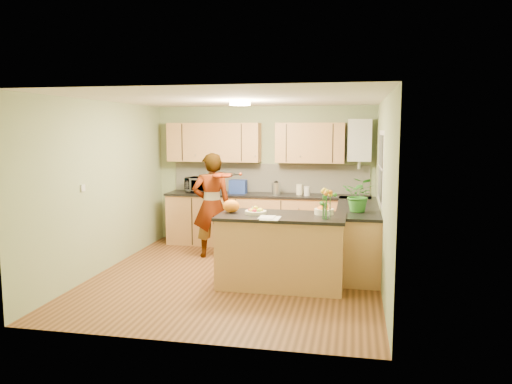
# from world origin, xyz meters

# --- Properties ---
(floor) EXTENTS (4.50, 4.50, 0.00)m
(floor) POSITION_xyz_m (0.00, 0.00, 0.00)
(floor) COLOR #502F17
(floor) RESTS_ON ground
(ceiling) EXTENTS (4.00, 4.50, 0.02)m
(ceiling) POSITION_xyz_m (0.00, 0.00, 2.50)
(ceiling) COLOR silver
(ceiling) RESTS_ON wall_back
(wall_back) EXTENTS (4.00, 0.02, 2.50)m
(wall_back) POSITION_xyz_m (0.00, 2.25, 1.25)
(wall_back) COLOR #8D9D70
(wall_back) RESTS_ON floor
(wall_front) EXTENTS (4.00, 0.02, 2.50)m
(wall_front) POSITION_xyz_m (0.00, -2.25, 1.25)
(wall_front) COLOR #8D9D70
(wall_front) RESTS_ON floor
(wall_left) EXTENTS (0.02, 4.50, 2.50)m
(wall_left) POSITION_xyz_m (-2.00, 0.00, 1.25)
(wall_left) COLOR #8D9D70
(wall_left) RESTS_ON floor
(wall_right) EXTENTS (0.02, 4.50, 2.50)m
(wall_right) POSITION_xyz_m (2.00, 0.00, 1.25)
(wall_right) COLOR #8D9D70
(wall_right) RESTS_ON floor
(back_counter) EXTENTS (3.64, 0.62, 0.94)m
(back_counter) POSITION_xyz_m (0.10, 1.95, 0.47)
(back_counter) COLOR #A66F42
(back_counter) RESTS_ON floor
(right_counter) EXTENTS (0.62, 2.24, 0.94)m
(right_counter) POSITION_xyz_m (1.70, 0.85, 0.47)
(right_counter) COLOR #A66F42
(right_counter) RESTS_ON floor
(splashback) EXTENTS (3.60, 0.02, 0.52)m
(splashback) POSITION_xyz_m (0.10, 2.23, 1.20)
(splashback) COLOR beige
(splashback) RESTS_ON back_counter
(upper_cabinets) EXTENTS (3.20, 0.34, 0.70)m
(upper_cabinets) POSITION_xyz_m (-0.18, 2.08, 1.85)
(upper_cabinets) COLOR #A66F42
(upper_cabinets) RESTS_ON wall_back
(boiler) EXTENTS (0.40, 0.30, 0.86)m
(boiler) POSITION_xyz_m (1.70, 2.09, 1.90)
(boiler) COLOR silver
(boiler) RESTS_ON wall_back
(window_right) EXTENTS (0.01, 1.30, 1.05)m
(window_right) POSITION_xyz_m (1.99, 0.60, 1.55)
(window_right) COLOR silver
(window_right) RESTS_ON wall_right
(light_switch) EXTENTS (0.02, 0.09, 0.09)m
(light_switch) POSITION_xyz_m (-1.99, -0.60, 1.30)
(light_switch) COLOR silver
(light_switch) RESTS_ON wall_left
(ceiling_lamp) EXTENTS (0.30, 0.30, 0.07)m
(ceiling_lamp) POSITION_xyz_m (0.00, 0.30, 2.46)
(ceiling_lamp) COLOR #FFEABF
(ceiling_lamp) RESTS_ON ceiling
(peninsula_island) EXTENTS (1.68, 0.86, 0.96)m
(peninsula_island) POSITION_xyz_m (0.69, -0.26, 0.48)
(peninsula_island) COLOR #A66F42
(peninsula_island) RESTS_ON floor
(fruit_dish) EXTENTS (0.29, 0.29, 0.10)m
(fruit_dish) POSITION_xyz_m (0.34, -0.26, 1.01)
(fruit_dish) COLOR #F2E5C1
(fruit_dish) RESTS_ON peninsula_island
(orange_bowl) EXTENTS (0.26, 0.26, 0.15)m
(orange_bowl) POSITION_xyz_m (1.24, -0.11, 1.03)
(orange_bowl) COLOR #F2E5C1
(orange_bowl) RESTS_ON peninsula_island
(flower_vase) EXTENTS (0.24, 0.24, 0.44)m
(flower_vase) POSITION_xyz_m (1.29, -0.44, 1.26)
(flower_vase) COLOR silver
(flower_vase) RESTS_ON peninsula_island
(orange_bag) EXTENTS (0.28, 0.26, 0.18)m
(orange_bag) POSITION_xyz_m (-0.01, -0.21, 1.05)
(orange_bag) COLOR orange
(orange_bag) RESTS_ON peninsula_island
(papers) EXTENTS (0.24, 0.32, 0.01)m
(papers) POSITION_xyz_m (0.59, -0.56, 0.97)
(papers) COLOR silver
(papers) RESTS_ON peninsula_island
(violinist) EXTENTS (0.73, 0.62, 1.71)m
(violinist) POSITION_xyz_m (-0.65, 1.03, 0.86)
(violinist) COLOR #D9AC84
(violinist) RESTS_ON floor
(violin) EXTENTS (0.71, 0.62, 0.18)m
(violin) POSITION_xyz_m (-0.45, 0.81, 1.37)
(violin) COLOR #551005
(violin) RESTS_ON violinist
(microwave) EXTENTS (0.57, 0.46, 0.27)m
(microwave) POSITION_xyz_m (-1.13, 1.96, 1.08)
(microwave) COLOR silver
(microwave) RESTS_ON back_counter
(blue_box) EXTENTS (0.30, 0.22, 0.24)m
(blue_box) POSITION_xyz_m (-0.43, 1.98, 1.06)
(blue_box) COLOR navy
(blue_box) RESTS_ON back_counter
(kettle) EXTENTS (0.15, 0.15, 0.29)m
(kettle) POSITION_xyz_m (0.27, 1.92, 1.06)
(kettle) COLOR silver
(kettle) RESTS_ON back_counter
(jar_cream) EXTENTS (0.14, 0.14, 0.18)m
(jar_cream) POSITION_xyz_m (0.68, 2.00, 1.03)
(jar_cream) COLOR #F2E5C1
(jar_cream) RESTS_ON back_counter
(jar_white) EXTENTS (0.11, 0.11, 0.16)m
(jar_white) POSITION_xyz_m (0.83, 1.88, 1.02)
(jar_white) COLOR silver
(jar_white) RESTS_ON back_counter
(potted_plant) EXTENTS (0.52, 0.47, 0.49)m
(potted_plant) POSITION_xyz_m (1.70, 0.31, 1.18)
(potted_plant) COLOR #307A28
(potted_plant) RESTS_ON right_counter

